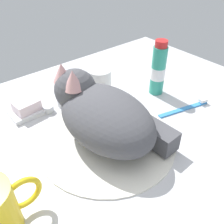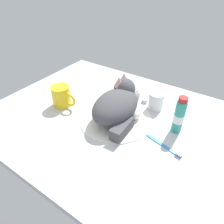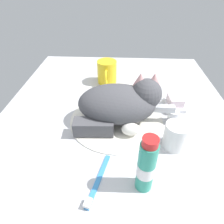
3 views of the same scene
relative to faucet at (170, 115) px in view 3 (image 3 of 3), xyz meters
The scene contains 10 objects.
ground_plane 17.93cm from the faucet, 90.00° to the right, with size 110.00×82.50×3.00cm, color silver.
sink_basin 17.58cm from the faucet, 90.00° to the right, with size 31.08×31.08×0.77cm, color white.
faucet is the anchor object (origin of this frame).
cat 16.48cm from the faucet, 89.68° to the right, with size 18.24×26.91×15.31cm.
coffee_mug 34.65cm from the faucet, 139.35° to the right, with size 12.74×8.32×9.69cm.
rinse_cup 11.08cm from the faucet, ahead, with size 6.54×6.54×7.88cm.
soap_dish 10.20cm from the faucet, 157.97° to the left, with size 9.00×6.40×1.20cm, color white.
soap_bar 9.97cm from the faucet, 157.97° to the left, with size 6.11×4.82×2.75cm, color silver.
toothpaste_bottle 26.74cm from the faucet, 22.88° to the right, with size 4.04×4.04×15.74cm.
toothbrush 32.36cm from the faucet, 41.11° to the right, with size 15.22×4.99×1.60cm.
Camera 3 is at (50.87, 1.16, 42.17)cm, focal length 31.18 mm.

